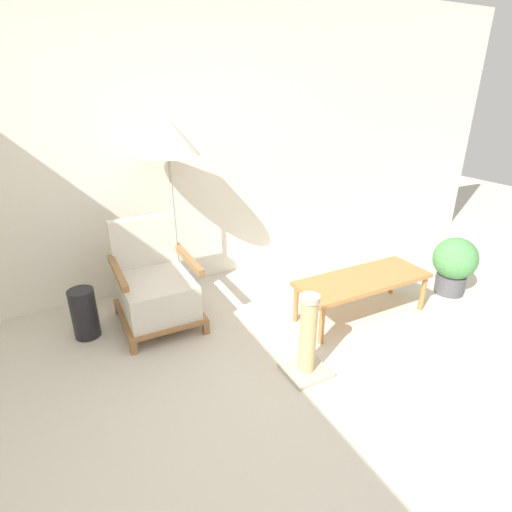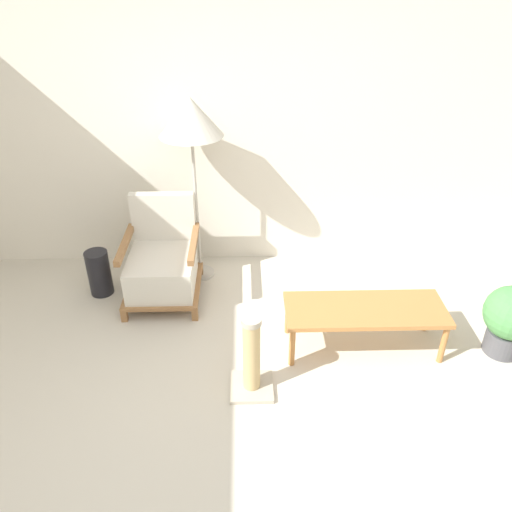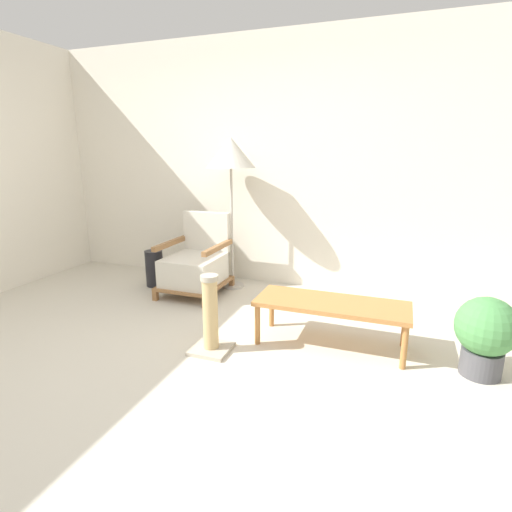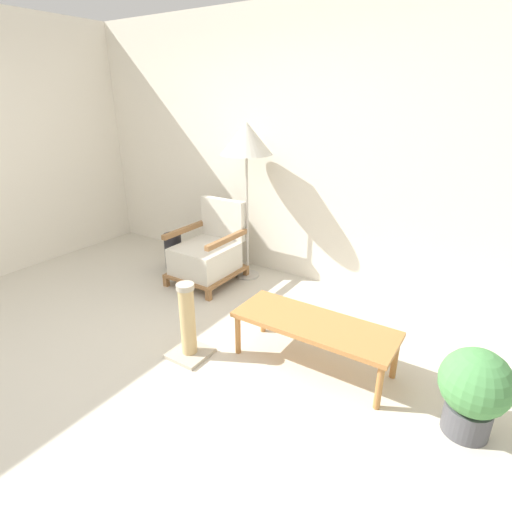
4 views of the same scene
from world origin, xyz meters
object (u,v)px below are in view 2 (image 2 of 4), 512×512
at_px(armchair, 162,264).
at_px(potted_plant, 511,318).
at_px(floor_lamp, 191,121).
at_px(scratching_post, 252,361).
at_px(coffee_table, 365,312).
at_px(vase, 99,273).

xyz_separation_m(armchair, potted_plant, (2.62, -0.80, -0.00)).
bearing_deg(floor_lamp, scratching_post, -72.88).
height_order(floor_lamp, scratching_post, floor_lamp).
xyz_separation_m(coffee_table, vase, (-2.14, 0.77, -0.12)).
distance_m(floor_lamp, coffee_table, 2.00).
xyz_separation_m(floor_lamp, scratching_post, (0.45, -1.45, -1.20)).
distance_m(floor_lamp, vase, 1.53).
relative_size(armchair, scratching_post, 1.39).
height_order(armchair, coffee_table, armchair).
distance_m(floor_lamp, potted_plant, 2.82).
xyz_separation_m(armchair, scratching_post, (0.73, -1.13, -0.07)).
xyz_separation_m(coffee_table, potted_plant, (1.05, -0.08, -0.01)).
height_order(potted_plant, scratching_post, scratching_post).
bearing_deg(scratching_post, floor_lamp, 107.12).
xyz_separation_m(floor_lamp, vase, (-0.85, -0.27, -1.24)).
bearing_deg(vase, potted_plant, -14.92).
relative_size(armchair, vase, 2.06).
height_order(floor_lamp, potted_plant, floor_lamp).
bearing_deg(potted_plant, floor_lamp, 154.41).
bearing_deg(coffee_table, floor_lamp, 141.19).
bearing_deg(vase, coffee_table, -19.72).
bearing_deg(armchair, scratching_post, -56.89).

